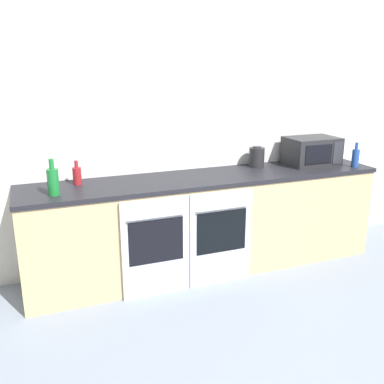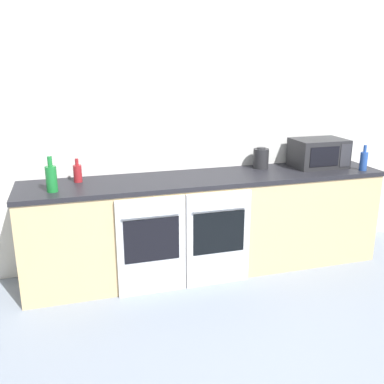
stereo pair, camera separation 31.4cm
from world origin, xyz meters
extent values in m
cube|color=silver|center=(0.00, 2.25, 1.30)|extent=(10.00, 0.06, 2.60)
cube|color=tan|center=(0.00, 1.91, 0.44)|extent=(3.34, 0.62, 0.88)
cube|color=black|center=(0.00, 1.91, 0.90)|extent=(3.36, 0.65, 0.04)
cube|color=silver|center=(-0.60, 1.58, 0.43)|extent=(0.58, 0.03, 0.86)
cube|color=black|center=(-0.60, 1.56, 0.50)|extent=(0.47, 0.01, 0.38)
cylinder|color=silver|center=(-0.60, 1.54, 0.72)|extent=(0.48, 0.02, 0.02)
cube|color=silver|center=(-0.01, 1.58, 0.43)|extent=(0.58, 0.03, 0.86)
cube|color=black|center=(-0.01, 1.56, 0.50)|extent=(0.47, 0.01, 0.38)
cylinder|color=silver|center=(-0.01, 1.54, 0.72)|extent=(0.48, 0.02, 0.02)
cube|color=#232326|center=(1.18, 1.97, 1.06)|extent=(0.51, 0.36, 0.28)
cube|color=black|center=(1.13, 1.79, 1.06)|extent=(0.31, 0.01, 0.19)
cube|color=#2D2D33|center=(1.36, 1.79, 1.06)|extent=(0.11, 0.01, 0.22)
cylinder|color=#234793|center=(1.51, 1.70, 1.01)|extent=(0.07, 0.07, 0.18)
cylinder|color=#234793|center=(1.51, 1.70, 1.13)|extent=(0.03, 0.03, 0.07)
cylinder|color=#19722D|center=(-1.36, 1.79, 1.02)|extent=(0.09, 0.09, 0.21)
cylinder|color=#19722D|center=(-1.36, 1.79, 1.17)|extent=(0.04, 0.04, 0.08)
cylinder|color=maroon|center=(-1.15, 2.04, 1.00)|extent=(0.07, 0.07, 0.15)
cylinder|color=maroon|center=(-1.15, 2.04, 1.10)|extent=(0.03, 0.03, 0.06)
cylinder|color=#232326|center=(0.60, 2.07, 1.02)|extent=(0.15, 0.15, 0.19)
cylinder|color=#262628|center=(0.60, 2.07, 1.12)|extent=(0.08, 0.08, 0.01)
camera|label=1|loc=(-1.51, -1.59, 1.89)|focal=40.00mm
camera|label=2|loc=(-1.21, -1.69, 1.89)|focal=40.00mm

